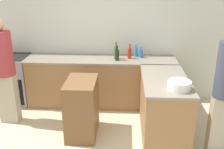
{
  "coord_description": "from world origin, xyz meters",
  "views": [
    {
      "loc": [
        0.46,
        -3.02,
        2.35
      ],
      "look_at": [
        0.26,
        0.71,
        0.98
      ],
      "focal_mm": 42.0,
      "sensor_mm": 36.0,
      "label": 1
    }
  ],
  "objects_px": {
    "dish_soap_bottle": "(136,52)",
    "olive_oil_bottle": "(116,52)",
    "range_oven": "(16,79)",
    "person_by_range": "(4,68)",
    "mixing_bowl": "(179,85)",
    "person_at_peninsula": "(224,87)",
    "water_bottle_blue": "(141,53)",
    "island_table": "(82,108)",
    "hot_sauce_bottle": "(130,53)",
    "wine_bottle_dark": "(117,54)"
  },
  "relations": [
    {
      "from": "dish_soap_bottle",
      "to": "olive_oil_bottle",
      "type": "distance_m",
      "value": 0.41
    },
    {
      "from": "range_oven",
      "to": "person_by_range",
      "type": "relative_size",
      "value": 0.53
    },
    {
      "from": "range_oven",
      "to": "mixing_bowl",
      "type": "xyz_separation_m",
      "value": [
        2.9,
        -1.42,
        0.52
      ]
    },
    {
      "from": "range_oven",
      "to": "person_at_peninsula",
      "type": "relative_size",
      "value": 0.52
    },
    {
      "from": "water_bottle_blue",
      "to": "person_at_peninsula",
      "type": "distance_m",
      "value": 1.89
    },
    {
      "from": "range_oven",
      "to": "dish_soap_bottle",
      "type": "bearing_deg",
      "value": 4.0
    },
    {
      "from": "island_table",
      "to": "dish_soap_bottle",
      "type": "relative_size",
      "value": 3.84
    },
    {
      "from": "island_table",
      "to": "dish_soap_bottle",
      "type": "bearing_deg",
      "value": 56.03
    },
    {
      "from": "dish_soap_bottle",
      "to": "water_bottle_blue",
      "type": "relative_size",
      "value": 1.13
    },
    {
      "from": "range_oven",
      "to": "hot_sauce_bottle",
      "type": "xyz_separation_m",
      "value": [
        2.24,
        0.02,
        0.57
      ]
    },
    {
      "from": "hot_sauce_bottle",
      "to": "olive_oil_bottle",
      "type": "bearing_deg",
      "value": -173.11
    },
    {
      "from": "island_table",
      "to": "olive_oil_bottle",
      "type": "height_order",
      "value": "olive_oil_bottle"
    },
    {
      "from": "mixing_bowl",
      "to": "wine_bottle_dark",
      "type": "distance_m",
      "value": 1.58
    },
    {
      "from": "water_bottle_blue",
      "to": "olive_oil_bottle",
      "type": "xyz_separation_m",
      "value": [
        -0.47,
        -0.11,
        0.04
      ]
    },
    {
      "from": "range_oven",
      "to": "wine_bottle_dark",
      "type": "xyz_separation_m",
      "value": [
        2.01,
        -0.11,
        0.57
      ]
    },
    {
      "from": "dish_soap_bottle",
      "to": "wine_bottle_dark",
      "type": "relative_size",
      "value": 0.85
    },
    {
      "from": "mixing_bowl",
      "to": "olive_oil_bottle",
      "type": "xyz_separation_m",
      "value": [
        -0.91,
        1.41,
        0.07
      ]
    },
    {
      "from": "wine_bottle_dark",
      "to": "island_table",
      "type": "bearing_deg",
      "value": -116.9
    },
    {
      "from": "water_bottle_blue",
      "to": "hot_sauce_bottle",
      "type": "bearing_deg",
      "value": -160.31
    },
    {
      "from": "wine_bottle_dark",
      "to": "person_at_peninsula",
      "type": "height_order",
      "value": "person_at_peninsula"
    },
    {
      "from": "mixing_bowl",
      "to": "water_bottle_blue",
      "type": "distance_m",
      "value": 1.58
    },
    {
      "from": "mixing_bowl",
      "to": "olive_oil_bottle",
      "type": "distance_m",
      "value": 1.68
    },
    {
      "from": "wine_bottle_dark",
      "to": "hot_sauce_bottle",
      "type": "distance_m",
      "value": 0.27
    },
    {
      "from": "mixing_bowl",
      "to": "dish_soap_bottle",
      "type": "xyz_separation_m",
      "value": [
        -0.54,
        1.58,
        0.03
      ]
    },
    {
      "from": "dish_soap_bottle",
      "to": "olive_oil_bottle",
      "type": "height_order",
      "value": "olive_oil_bottle"
    },
    {
      "from": "olive_oil_bottle",
      "to": "person_at_peninsula",
      "type": "height_order",
      "value": "person_at_peninsula"
    },
    {
      "from": "hot_sauce_bottle",
      "to": "person_by_range",
      "type": "bearing_deg",
      "value": -158.64
    },
    {
      "from": "island_table",
      "to": "wine_bottle_dark",
      "type": "distance_m",
      "value": 1.27
    },
    {
      "from": "range_oven",
      "to": "wine_bottle_dark",
      "type": "relative_size",
      "value": 3.41
    },
    {
      "from": "mixing_bowl",
      "to": "water_bottle_blue",
      "type": "relative_size",
      "value": 1.52
    },
    {
      "from": "dish_soap_bottle",
      "to": "water_bottle_blue",
      "type": "bearing_deg",
      "value": -34.23
    },
    {
      "from": "water_bottle_blue",
      "to": "wine_bottle_dark",
      "type": "relative_size",
      "value": 0.75
    },
    {
      "from": "dish_soap_bottle",
      "to": "island_table",
      "type": "bearing_deg",
      "value": -123.97
    },
    {
      "from": "water_bottle_blue",
      "to": "person_at_peninsula",
      "type": "xyz_separation_m",
      "value": [
        1.02,
        -1.59,
        -0.01
      ]
    },
    {
      "from": "dish_soap_bottle",
      "to": "hot_sauce_bottle",
      "type": "height_order",
      "value": "hot_sauce_bottle"
    },
    {
      "from": "range_oven",
      "to": "hot_sauce_bottle",
      "type": "bearing_deg",
      "value": 0.59
    },
    {
      "from": "person_by_range",
      "to": "person_at_peninsula",
      "type": "relative_size",
      "value": 0.98
    },
    {
      "from": "person_at_peninsula",
      "to": "water_bottle_blue",
      "type": "bearing_deg",
      "value": 122.69
    },
    {
      "from": "olive_oil_bottle",
      "to": "person_at_peninsula",
      "type": "xyz_separation_m",
      "value": [
        1.49,
        -1.48,
        -0.05
      ]
    },
    {
      "from": "island_table",
      "to": "dish_soap_bottle",
      "type": "height_order",
      "value": "dish_soap_bottle"
    },
    {
      "from": "dish_soap_bottle",
      "to": "person_at_peninsula",
      "type": "relative_size",
      "value": 0.13
    },
    {
      "from": "mixing_bowl",
      "to": "hot_sauce_bottle",
      "type": "relative_size",
      "value": 1.14
    },
    {
      "from": "mixing_bowl",
      "to": "wine_bottle_dark",
      "type": "xyz_separation_m",
      "value": [
        -0.89,
        1.31,
        0.05
      ]
    },
    {
      "from": "range_oven",
      "to": "person_by_range",
      "type": "xyz_separation_m",
      "value": [
        0.18,
        -0.78,
        0.5
      ]
    },
    {
      "from": "dish_soap_bottle",
      "to": "person_by_range",
      "type": "xyz_separation_m",
      "value": [
        -2.18,
        -0.95,
        -0.05
      ]
    },
    {
      "from": "range_oven",
      "to": "mixing_bowl",
      "type": "bearing_deg",
      "value": -26.03
    },
    {
      "from": "range_oven",
      "to": "water_bottle_blue",
      "type": "relative_size",
      "value": 4.54
    },
    {
      "from": "mixing_bowl",
      "to": "island_table",
      "type": "bearing_deg",
      "value": 167.63
    },
    {
      "from": "mixing_bowl",
      "to": "olive_oil_bottle",
      "type": "relative_size",
      "value": 1.0
    },
    {
      "from": "island_table",
      "to": "person_by_range",
      "type": "distance_m",
      "value": 1.45
    }
  ]
}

